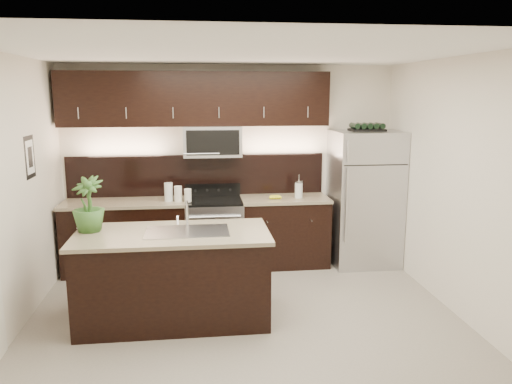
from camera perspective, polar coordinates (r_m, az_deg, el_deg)
ground at (r=5.36m, az=-1.23°, el=-14.43°), size 4.50×4.50×0.00m
room_walls at (r=4.83m, az=-2.59°, el=3.76°), size 4.52×4.02×2.71m
counter_run at (r=6.76m, az=-6.54°, el=-4.76°), size 3.51×0.65×0.94m
upper_fixtures at (r=6.65m, az=-6.65°, el=9.57°), size 3.49×0.40×1.66m
island at (r=5.28m, az=-9.39°, el=-9.46°), size 1.96×0.96×0.94m
sink_faucet at (r=5.13m, az=-7.88°, el=-4.33°), size 0.84×0.50×0.28m
refrigerator at (r=6.97m, az=12.24°, el=-0.69°), size 0.88×0.80×1.83m
wine_rack at (r=6.85m, az=12.58°, el=7.23°), size 0.45×0.28×0.11m
plant at (r=5.31m, az=-18.62°, el=-1.34°), size 0.40×0.40×0.56m
canisters at (r=6.55m, az=-9.15°, el=-0.15°), size 0.35×0.18×0.24m
french_press at (r=6.71m, az=4.91°, el=0.30°), size 0.11×0.11×0.31m
bananas at (r=6.64m, az=1.79°, el=-0.57°), size 0.17×0.13×0.05m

